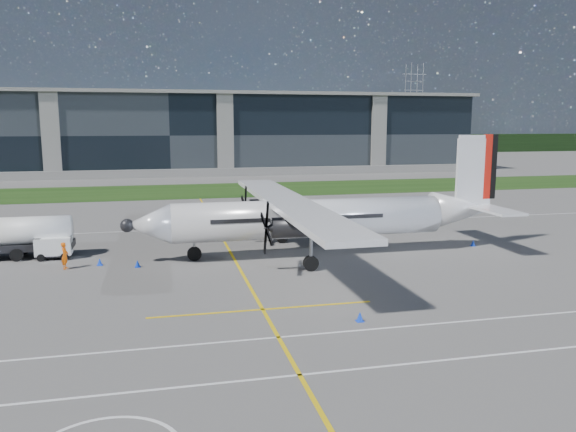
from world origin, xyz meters
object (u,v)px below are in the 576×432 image
(pylon_east, at_px, (413,108))
(safety_cone_fwd, at_px, (100,262))
(ground_crew_person, at_px, (65,254))
(baggage_tug, at_px, (54,248))
(turboprop_aircraft, at_px, (323,195))
(fuel_tanker_truck, at_px, (9,238))
(safety_cone_tail, at_px, (473,243))
(safety_cone_nose_port, at_px, (137,264))
(safety_cone_portwing, at_px, (360,317))
(safety_cone_stbdwing, at_px, (263,220))

(pylon_east, relative_size, safety_cone_fwd, 60.00)
(ground_crew_person, xyz_separation_m, safety_cone_fwd, (2.16, 0.46, -0.79))
(pylon_east, bearing_deg, baggage_tug, -123.80)
(turboprop_aircraft, distance_m, fuel_tanker_truck, 23.04)
(pylon_east, bearing_deg, safety_cone_tail, -113.48)
(ground_crew_person, bearing_deg, safety_cone_nose_port, -91.69)
(pylon_east, distance_m, ground_crew_person, 172.87)
(ground_crew_person, distance_m, safety_cone_tail, 30.70)
(fuel_tanker_truck, distance_m, ground_crew_person, 6.07)
(fuel_tanker_truck, bearing_deg, pylon_east, 55.16)
(pylon_east, height_order, baggage_tug, pylon_east)
(pylon_east, distance_m, fuel_tanker_truck, 171.84)
(baggage_tug, bearing_deg, fuel_tanker_truck, 164.37)
(ground_crew_person, relative_size, safety_cone_portwing, 4.17)
(pylon_east, xyz_separation_m, safety_cone_tail, (-62.78, -144.50, -14.75))
(baggage_tug, relative_size, safety_cone_nose_port, 5.25)
(pylon_east, height_order, safety_cone_tail, pylon_east)
(pylon_east, xyz_separation_m, ground_crew_person, (-93.46, -144.75, -13.96))
(safety_cone_nose_port, xyz_separation_m, safety_cone_tail, (25.96, 0.88, 0.00))
(ground_crew_person, bearing_deg, baggage_tug, 26.64)
(turboprop_aircraft, distance_m, safety_cone_fwd, 16.51)
(turboprop_aircraft, bearing_deg, safety_cone_portwing, -99.00)
(safety_cone_stbdwing, bearing_deg, safety_cone_fwd, -135.30)
(ground_crew_person, xyz_separation_m, safety_cone_nose_port, (4.73, -0.63, -0.79))
(safety_cone_tail, bearing_deg, ground_crew_person, -179.52)
(baggage_tug, xyz_separation_m, safety_cone_portwing, (17.08, -17.35, -0.54))
(safety_cone_nose_port, bearing_deg, pylon_east, 58.60)
(safety_cone_portwing, bearing_deg, pylon_east, 63.96)
(ground_crew_person, height_order, safety_cone_portwing, ground_crew_person)
(safety_cone_fwd, bearing_deg, ground_crew_person, -167.91)
(baggage_tug, xyz_separation_m, safety_cone_fwd, (3.40, -2.81, -0.54))
(pylon_east, distance_m, safety_cone_stbdwing, 152.23)
(baggage_tug, height_order, safety_cone_tail, baggage_tug)
(safety_cone_nose_port, height_order, safety_cone_stbdwing, same)
(pylon_east, distance_m, safety_cone_portwing, 177.40)
(turboprop_aircraft, bearing_deg, baggage_tug, 171.42)
(pylon_east, height_order, safety_cone_portwing, pylon_east)
(fuel_tanker_truck, distance_m, safety_cone_stbdwing, 23.09)
(safety_cone_stbdwing, bearing_deg, turboprop_aircraft, -82.37)
(safety_cone_fwd, height_order, safety_cone_stbdwing, same)
(safety_cone_nose_port, distance_m, safety_cone_stbdwing, 18.93)
(baggage_tug, distance_m, safety_cone_portwing, 24.35)
(safety_cone_fwd, relative_size, safety_cone_portwing, 1.00)
(safety_cone_stbdwing, bearing_deg, safety_cone_nose_port, -127.48)
(turboprop_aircraft, height_order, safety_cone_nose_port, turboprop_aircraft)
(turboprop_aircraft, height_order, ground_crew_person, turboprop_aircraft)
(fuel_tanker_truck, bearing_deg, safety_cone_tail, -6.34)
(safety_cone_nose_port, height_order, safety_cone_portwing, same)
(safety_cone_nose_port, distance_m, safety_cone_fwd, 2.79)
(safety_cone_nose_port, bearing_deg, safety_cone_tail, 1.95)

